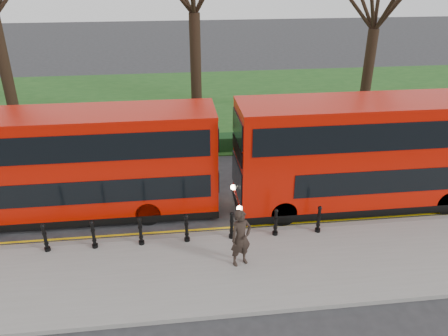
{
  "coord_description": "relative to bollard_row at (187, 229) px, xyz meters",
  "views": [
    {
      "loc": [
        0.63,
        -14.06,
        9.07
      ],
      "look_at": [
        2.41,
        0.5,
        2.0
      ],
      "focal_mm": 35.0,
      "sensor_mm": 36.0,
      "label": 1
    }
  ],
  "objects": [
    {
      "name": "ground",
      "position": [
        -0.88,
        1.35,
        -0.65
      ],
      "size": [
        120.0,
        120.0,
        0.0
      ],
      "primitive_type": "plane",
      "color": "#28282B",
      "rests_on": "ground"
    },
    {
      "name": "pavement",
      "position": [
        -0.88,
        -1.65,
        -0.58
      ],
      "size": [
        60.0,
        4.0,
        0.15
      ],
      "primitive_type": "cube",
      "color": "gray",
      "rests_on": "ground"
    },
    {
      "name": "kerb",
      "position": [
        -0.88,
        0.35,
        -0.58
      ],
      "size": [
        60.0,
        0.25,
        0.16
      ],
      "primitive_type": "cube",
      "color": "slate",
      "rests_on": "ground"
    },
    {
      "name": "grass_verge",
      "position": [
        -0.88,
        16.35,
        -0.62
      ],
      "size": [
        60.0,
        18.0,
        0.06
      ],
      "primitive_type": "cube",
      "color": "#1A4717",
      "rests_on": "ground"
    },
    {
      "name": "hedge",
      "position": [
        -0.88,
        8.15,
        -0.25
      ],
      "size": [
        60.0,
        0.9,
        0.8
      ],
      "primitive_type": "cube",
      "color": "black",
      "rests_on": "ground"
    },
    {
      "name": "yellow_line_outer",
      "position": [
        -0.88,
        0.65,
        -0.64
      ],
      "size": [
        60.0,
        0.1,
        0.01
      ],
      "primitive_type": "cube",
      "color": "yellow",
      "rests_on": "ground"
    },
    {
      "name": "yellow_line_inner",
      "position": [
        -0.88,
        0.85,
        -0.64
      ],
      "size": [
        60.0,
        0.1,
        0.01
      ],
      "primitive_type": "cube",
      "color": "yellow",
      "rests_on": "ground"
    },
    {
      "name": "bollard_row",
      "position": [
        0.0,
        0.0,
        0.0
      ],
      "size": [
        9.57,
        0.15,
        1.0
      ],
      "color": "black",
      "rests_on": "pavement"
    },
    {
      "name": "bus_lead",
      "position": [
        -3.93,
        2.52,
        1.44
      ],
      "size": [
        10.42,
        2.4,
        4.15
      ],
      "color": "#B71003",
      "rests_on": "ground"
    },
    {
      "name": "bus_rear",
      "position": [
        7.5,
        1.95,
        1.54
      ],
      "size": [
        10.95,
        2.52,
        4.36
      ],
      "color": "#B71003",
      "rests_on": "ground"
    },
    {
      "name": "pedestrian",
      "position": [
        1.66,
        -1.45,
        0.48
      ],
      "size": [
        0.83,
        0.69,
        1.96
      ],
      "primitive_type": "imported",
      "rotation": [
        0.0,
        0.0,
        0.35
      ],
      "color": "black",
      "rests_on": "pavement"
    }
  ]
}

